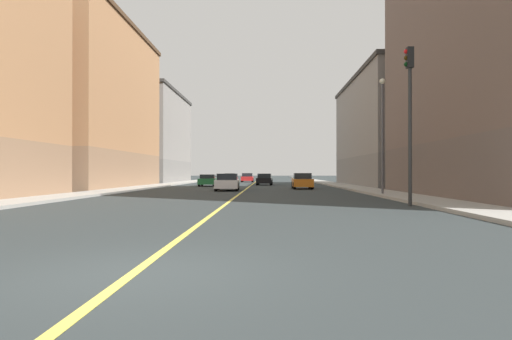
{
  "coord_description": "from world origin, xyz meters",
  "views": [
    {
      "loc": [
        1.94,
        -6.45,
        1.46
      ],
      "look_at": [
        0.5,
        46.41,
        1.75
      ],
      "focal_mm": 31.66,
      "sensor_mm": 36.0,
      "label": 1
    }
  ],
  "objects": [
    {
      "name": "building_right_distant",
      "position": [
        -16.5,
        58.76,
        6.55
      ],
      "size": [
        11.22,
        20.16,
        13.07
      ],
      "color": "slate",
      "rests_on": "ground"
    },
    {
      "name": "sidewalk_right",
      "position": [
        -9.76,
        49.0,
        0.07
      ],
      "size": [
        2.55,
        168.0,
        0.15
      ],
      "primitive_type": "cube",
      "color": "#9E9B93",
      "rests_on": "ground"
    },
    {
      "name": "building_right_midblock",
      "position": [
        -16.5,
        36.3,
        7.87
      ],
      "size": [
        11.22,
        21.43,
        15.73
      ],
      "color": "#8F6B4F",
      "rests_on": "ground"
    },
    {
      "name": "street_lamp_left_near",
      "position": [
        9.08,
        21.9,
        4.5
      ],
      "size": [
        0.36,
        0.36,
        7.19
      ],
      "color": "#4C4C51",
      "rests_on": "ground"
    },
    {
      "name": "car_yellow",
      "position": [
        -4.5,
        69.64,
        0.66
      ],
      "size": [
        1.95,
        4.52,
        1.31
      ],
      "color": "gold",
      "rests_on": "ground"
    },
    {
      "name": "ground_plane",
      "position": [
        0.0,
        0.0,
        0.0
      ],
      "size": [
        400.0,
        400.0,
        0.0
      ],
      "primitive_type": "plane",
      "color": "#2C3334",
      "rests_on": "ground"
    },
    {
      "name": "car_red",
      "position": [
        -1.24,
        62.07,
        0.66
      ],
      "size": [
        1.81,
        4.02,
        1.35
      ],
      "color": "red",
      "rests_on": "ground"
    },
    {
      "name": "car_black",
      "position": [
        1.51,
        45.92,
        0.65
      ],
      "size": [
        1.93,
        4.11,
        1.33
      ],
      "color": "black",
      "rests_on": "ground"
    },
    {
      "name": "traffic_light_left_near",
      "position": [
        8.07,
        13.24,
        4.39
      ],
      "size": [
        0.4,
        0.32,
        6.89
      ],
      "color": "#2D2D2D",
      "rests_on": "ground"
    },
    {
      "name": "car_orange",
      "position": [
        4.96,
        33.7,
        0.67
      ],
      "size": [
        1.78,
        3.95,
        1.4
      ],
      "color": "orange",
      "rests_on": "ground"
    },
    {
      "name": "building_left_mid",
      "position": [
        16.5,
        42.56,
        5.85
      ],
      "size": [
        11.22,
        23.1,
        11.68
      ],
      "color": "slate",
      "rests_on": "ground"
    },
    {
      "name": "lane_center_stripe",
      "position": [
        0.0,
        49.0,
        0.01
      ],
      "size": [
        0.16,
        154.0,
        0.01
      ],
      "primitive_type": "cube",
      "color": "#E5D14C",
      "rests_on": "ground"
    },
    {
      "name": "car_green",
      "position": [
        -4.49,
        41.43,
        0.61
      ],
      "size": [
        1.85,
        4.32,
        1.25
      ],
      "color": "#1E6B38",
      "rests_on": "ground"
    },
    {
      "name": "sidewalk_left",
      "position": [
        9.76,
        49.0,
        0.07
      ],
      "size": [
        2.55,
        168.0,
        0.15
      ],
      "primitive_type": "cube",
      "color": "#9E9B93",
      "rests_on": "ground"
    },
    {
      "name": "car_white",
      "position": [
        -1.36,
        29.87,
        0.67
      ],
      "size": [
        1.98,
        4.58,
        1.37
      ],
      "color": "white",
      "rests_on": "ground"
    }
  ]
}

